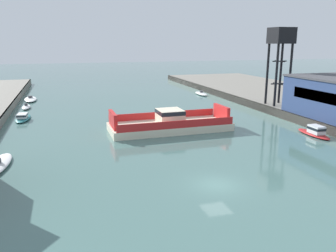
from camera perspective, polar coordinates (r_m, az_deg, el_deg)
The scene contains 9 objects.
ground_plane at distance 32.85m, azimuth 8.12°, elevation -9.64°, with size 400.00×400.00×0.00m, color #476B66.
chain_ferry at distance 51.68m, azimuth 0.32°, elevation 0.40°, with size 18.19×7.20×3.30m.
moored_boat_near_right at distance 74.47m, azimuth -22.50°, elevation 2.94°, with size 1.64×5.18×1.07m.
moored_boat_mid_left at distance 63.78m, azimuth -22.97°, elevation 1.34°, with size 2.64×7.23×1.15m.
moored_boat_far_left at distance 53.02m, azimuth 23.23°, elevation -0.87°, with size 2.22×6.42×1.54m.
moored_boat_far_right at distance 84.51m, azimuth -21.88°, elevation 4.17°, with size 3.00×8.20×1.06m.
moored_boat_upstream_a at distance 87.32m, azimuth 5.55°, elevation 5.38°, with size 2.27×6.64×1.07m.
crane_tower at distance 67.32m, azimuth 18.26°, elevation 13.00°, with size 3.78×3.78×14.08m.
bollard_right_aft at distance 54.16m, azimuth 25.97°, elevation 0.52°, with size 0.32×0.32×0.71m.
Camera 1 is at (-13.12, -27.17, 13.00)m, focal length 36.67 mm.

